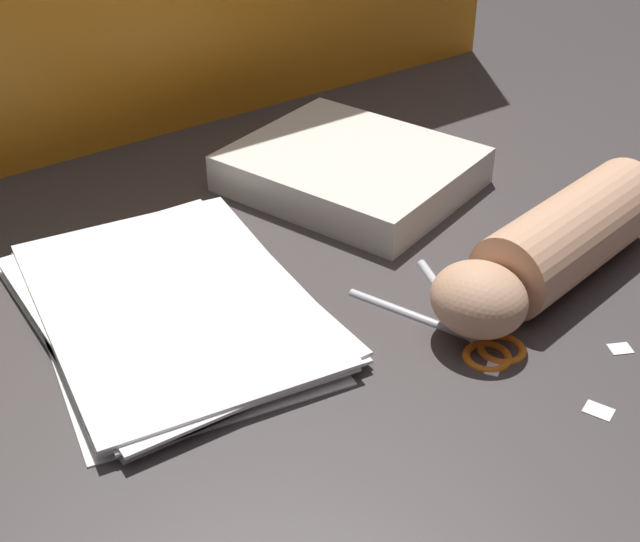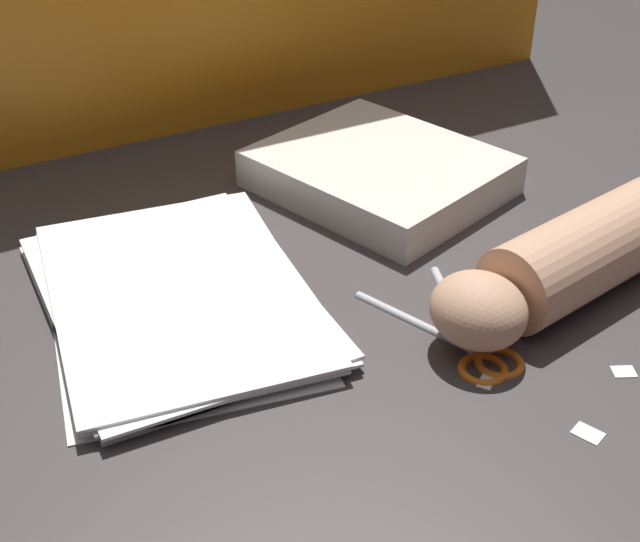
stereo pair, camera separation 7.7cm
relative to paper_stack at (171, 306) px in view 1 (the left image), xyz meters
The scene contains 8 objects.
ground_plane 0.11m from the paper_stack, 49.02° to the right, with size 6.00×6.00×0.00m, color #3D3838.
paper_stack is the anchor object (origin of this frame).
book_closed 0.30m from the paper_stack, 25.85° to the left, with size 0.30×0.32×0.04m.
scissors 0.27m from the paper_stack, 35.56° to the right, with size 0.10×0.18×0.01m.
hand_forearm 0.36m from the paper_stack, 21.63° to the right, with size 0.31×0.17×0.08m.
paper_scrap_near 0.38m from the paper_stack, 49.60° to the right, with size 0.03×0.03×0.00m.
paper_scrap_mid 0.29m from the paper_stack, 44.95° to the right, with size 0.02×0.02×0.00m.
paper_scrap_far 0.40m from the paper_stack, 36.93° to the right, with size 0.02×0.02×0.00m.
Camera 1 is at (-0.28, -0.56, 0.48)m, focal length 50.00 mm.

